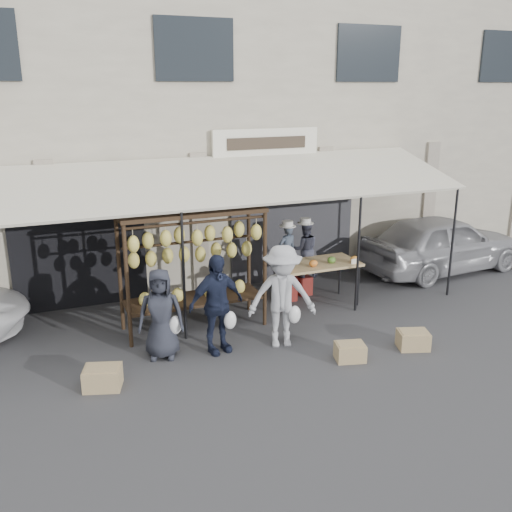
{
  "coord_description": "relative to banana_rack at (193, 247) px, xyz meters",
  "views": [
    {
      "loc": [
        -3.38,
        -7.93,
        4.33
      ],
      "look_at": [
        0.45,
        1.4,
        1.3
      ],
      "focal_mm": 40.0,
      "sensor_mm": 36.0,
      "label": 1
    }
  ],
  "objects": [
    {
      "name": "vendor_right",
      "position": [
        2.68,
        0.84,
        -0.56
      ],
      "size": [
        0.68,
        0.59,
        1.2
      ],
      "primitive_type": "imported",
      "rotation": [
        0.0,
        0.0,
        2.88
      ],
      "color": "#37394A",
      "rests_on": "stool_right"
    },
    {
      "name": "customer_left",
      "position": [
        -0.83,
        -0.92,
        -0.81
      ],
      "size": [
        0.86,
        0.69,
        1.52
      ],
      "primitive_type": "imported",
      "rotation": [
        0.0,
        0.0,
        -0.31
      ],
      "color": "#23252F",
      "rests_on": "ground_plane"
    },
    {
      "name": "crate_near_b",
      "position": [
        3.21,
        -2.23,
        -1.42
      ],
      "size": [
        0.6,
        0.53,
        0.3
      ],
      "primitive_type": "cube",
      "rotation": [
        0.0,
        0.0,
        -0.33
      ],
      "color": "tan",
      "rests_on": "ground_plane"
    },
    {
      "name": "stool_left",
      "position": [
        2.19,
        0.68,
        -1.32
      ],
      "size": [
        0.41,
        0.41,
        0.49
      ],
      "primitive_type": "cube",
      "rotation": [
        0.0,
        0.0,
        0.18
      ],
      "color": "maroon",
      "rests_on": "ground_plane"
    },
    {
      "name": "crate_far",
      "position": [
        -1.9,
        -1.58,
        -1.41
      ],
      "size": [
        0.64,
        0.56,
        0.32
      ],
      "primitive_type": "cube",
      "rotation": [
        0.0,
        0.0,
        -0.31
      ],
      "color": "tan",
      "rests_on": "ground_plane"
    },
    {
      "name": "crate_near_a",
      "position": [
        1.98,
        -2.2,
        -1.43
      ],
      "size": [
        0.55,
        0.47,
        0.28
      ],
      "primitive_type": "cube",
      "rotation": [
        0.0,
        0.0,
        -0.26
      ],
      "color": "tan",
      "rests_on": "ground_plane"
    },
    {
      "name": "stool_right",
      "position": [
        2.68,
        0.84,
        -1.37
      ],
      "size": [
        0.32,
        0.32,
        0.41
      ],
      "primitive_type": "cube",
      "rotation": [
        0.0,
        0.0,
        -0.13
      ],
      "color": "maroon",
      "rests_on": "ground_plane"
    },
    {
      "name": "vendor_left",
      "position": [
        2.19,
        0.68,
        -0.51
      ],
      "size": [
        0.46,
        0.36,
        1.13
      ],
      "primitive_type": "imported",
      "rotation": [
        0.0,
        0.0,
        3.37
      ],
      "color": "#3E485A",
      "rests_on": "stool_left"
    },
    {
      "name": "customer_mid",
      "position": [
        0.07,
        -1.07,
        -0.72
      ],
      "size": [
        1.06,
        0.61,
        1.71
      ],
      "primitive_type": "imported",
      "rotation": [
        0.0,
        0.0,
        0.21
      ],
      "color": "#181E34",
      "rests_on": "ground_plane"
    },
    {
      "name": "awning",
      "position": [
        0.72,
        0.75,
        1.0
      ],
      "size": [
        10.0,
        2.35,
        2.92
      ],
      "color": "beige",
      "rests_on": "ground_plane"
    },
    {
      "name": "customer_right",
      "position": [
        1.18,
        -1.26,
        -0.67
      ],
      "size": [
        1.3,
        0.97,
        1.79
      ],
      "primitive_type": "imported",
      "rotation": [
        0.0,
        0.0,
        -0.29
      ],
      "color": "#9E9EA4",
      "rests_on": "ground_plane"
    },
    {
      "name": "banana_rack",
      "position": [
        0.0,
        0.0,
        0.0
      ],
      "size": [
        2.6,
        0.9,
        2.24
      ],
      "color": "black",
      "rests_on": "ground_plane"
    },
    {
      "name": "shophouse",
      "position": [
        0.71,
        4.96,
        2.08
      ],
      "size": [
        24.0,
        6.15,
        7.3
      ],
      "color": "#B6AD97",
      "rests_on": "ground_plane"
    },
    {
      "name": "produce_table",
      "position": [
        2.63,
        0.18,
        -0.71
      ],
      "size": [
        1.7,
        0.9,
        1.04
      ],
      "color": "tan",
      "rests_on": "ground_plane"
    },
    {
      "name": "ground_plane",
      "position": [
        0.71,
        -1.53,
        -1.57
      ],
      "size": [
        90.0,
        90.0,
        0.0
      ],
      "primitive_type": "plane",
      "color": "#2D2D30"
    },
    {
      "name": "sedan",
      "position": [
        6.46,
        1.01,
        -0.86
      ],
      "size": [
        4.26,
        1.98,
        1.41
      ],
      "primitive_type": "imported",
      "rotation": [
        0.0,
        0.0,
        1.65
      ],
      "color": "#96969B",
      "rests_on": "ground_plane"
    }
  ]
}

